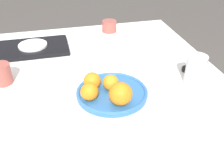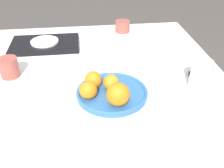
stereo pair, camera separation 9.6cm
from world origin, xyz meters
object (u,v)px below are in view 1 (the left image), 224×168
(orange_3, at_px, (121,94))
(serving_tray, at_px, (33,48))
(orange_0, at_px, (111,83))
(cup_0, at_px, (109,26))
(orange_2, at_px, (89,92))
(soy_dish, at_px, (189,70))
(side_plate, at_px, (33,45))
(cup_1, at_px, (1,74))
(water_glass, at_px, (196,70))
(orange_1, at_px, (92,81))
(fruit_platter, at_px, (112,93))

(orange_3, xyz_separation_m, serving_tray, (-0.30, 0.55, -0.05))
(orange_0, relative_size, cup_0, 0.74)
(orange_2, distance_m, orange_3, 0.11)
(serving_tray, bearing_deg, cup_0, 18.77)
(orange_0, xyz_separation_m, soy_dish, (0.37, 0.08, -0.04))
(orange_3, height_order, serving_tray, orange_3)
(side_plate, relative_size, cup_0, 1.72)
(orange_3, relative_size, cup_1, 1.00)
(soy_dish, bearing_deg, orange_0, -167.89)
(orange_3, bearing_deg, serving_tray, 118.81)
(cup_0, bearing_deg, serving_tray, -161.23)
(orange_0, distance_m, side_plate, 0.54)
(cup_0, relative_size, soy_dish, 1.36)
(orange_3, bearing_deg, cup_0, 79.87)
(water_glass, bearing_deg, orange_3, -165.82)
(orange_0, relative_size, orange_1, 0.92)
(orange_1, xyz_separation_m, water_glass, (0.40, -0.03, 0.01))
(orange_2, height_order, water_glass, water_glass)
(cup_0, bearing_deg, side_plate, -161.23)
(fruit_platter, distance_m, soy_dish, 0.38)
(orange_1, distance_m, orange_3, 0.14)
(soy_dish, bearing_deg, orange_1, -172.76)
(cup_0, bearing_deg, fruit_platter, -102.38)
(orange_0, bearing_deg, side_plate, 122.52)
(orange_2, xyz_separation_m, cup_1, (-0.32, 0.21, -0.01))
(orange_2, distance_m, side_plate, 0.53)
(water_glass, relative_size, soy_dish, 1.98)
(cup_0, height_order, cup_1, cup_1)
(fruit_platter, relative_size, cup_0, 3.28)
(serving_tray, xyz_separation_m, cup_0, (0.42, 0.14, 0.02))
(orange_2, relative_size, water_glass, 0.55)
(orange_1, bearing_deg, orange_2, -108.36)
(cup_1, bearing_deg, fruit_platter, -24.87)
(water_glass, xyz_separation_m, cup_1, (-0.74, 0.18, -0.02))
(fruit_platter, height_order, soy_dish, fruit_platter)
(orange_1, height_order, side_plate, orange_1)
(cup_0, bearing_deg, soy_dish, -65.88)
(orange_1, bearing_deg, fruit_platter, -31.69)
(side_plate, bearing_deg, serving_tray, -90.00)
(fruit_platter, height_order, orange_2, orange_2)
(orange_3, xyz_separation_m, cup_0, (0.12, 0.69, -0.03))
(fruit_platter, distance_m, orange_1, 0.09)
(fruit_platter, relative_size, soy_dish, 4.45)
(orange_1, height_order, cup_0, orange_1)
(fruit_platter, xyz_separation_m, water_glass, (0.34, 0.01, 0.05))
(fruit_platter, xyz_separation_m, cup_1, (-0.40, 0.19, 0.03))
(orange_2, height_order, serving_tray, orange_2)
(orange_1, xyz_separation_m, soy_dish, (0.43, 0.05, -0.04))
(orange_2, height_order, soy_dish, orange_2)
(fruit_platter, distance_m, side_plate, 0.55)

